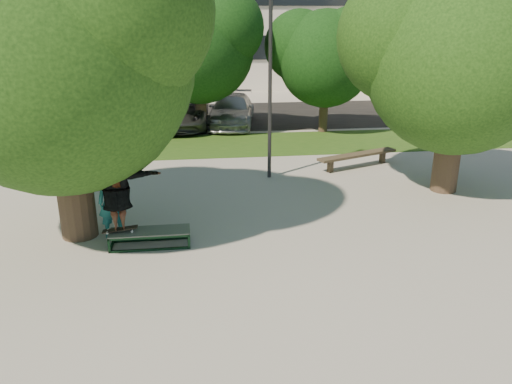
{
  "coord_description": "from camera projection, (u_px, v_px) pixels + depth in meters",
  "views": [
    {
      "loc": [
        -1.46,
        -10.38,
        4.92
      ],
      "look_at": [
        -0.02,
        0.6,
        1.05
      ],
      "focal_mm": 35.0,
      "sensor_mm": 36.0,
      "label": 1
    }
  ],
  "objects": [
    {
      "name": "bench",
      "position": [
        358.0,
        156.0,
        17.27
      ],
      "size": [
        3.11,
        1.59,
        0.49
      ],
      "rotation": [
        0.0,
        0.0,
        0.39
      ],
      "color": "#453A29",
      "rests_on": "ground"
    },
    {
      "name": "bg_tree_mid",
      "position": [
        197.0,
        40.0,
        21.37
      ],
      "size": [
        5.76,
        4.92,
        6.24
      ],
      "color": "#38281E",
      "rests_on": "ground"
    },
    {
      "name": "grind_box",
      "position": [
        150.0,
        238.0,
        11.35
      ],
      "size": [
        1.8,
        0.6,
        0.38
      ],
      "color": "black",
      "rests_on": "ground"
    },
    {
      "name": "car_silver_a",
      "position": [
        80.0,
        109.0,
        24.44
      ],
      "size": [
        2.21,
        4.33,
        1.41
      ],
      "primitive_type": "imported",
      "rotation": [
        0.0,
        0.0,
        -0.13
      ],
      "color": "#BABAC0",
      "rests_on": "asphalt_strip"
    },
    {
      "name": "car_silver_b",
      "position": [
        232.0,
        110.0,
        23.98
      ],
      "size": [
        2.84,
        5.28,
        1.45
      ],
      "primitive_type": "imported",
      "rotation": [
        0.0,
        0.0,
        -0.17
      ],
      "color": "#AAABAF",
      "rests_on": "asphalt_strip"
    },
    {
      "name": "grass_strip",
      "position": [
        252.0,
        144.0,
        20.53
      ],
      "size": [
        30.0,
        4.0,
        0.02
      ],
      "primitive_type": "cube",
      "color": "#204915",
      "rests_on": "ground"
    },
    {
      "name": "car_dark",
      "position": [
        122.0,
        104.0,
        26.14
      ],
      "size": [
        1.64,
        3.99,
        1.29
      ],
      "primitive_type": "imported",
      "rotation": [
        0.0,
        0.0,
        -0.07
      ],
      "color": "black",
      "rests_on": "asphalt_strip"
    },
    {
      "name": "side_building",
      "position": [
        483.0,
        33.0,
        33.01
      ],
      "size": [
        15.0,
        10.0,
        8.0
      ],
      "primitive_type": "cube",
      "color": "beige",
      "rests_on": "ground"
    },
    {
      "name": "tree_left",
      "position": [
        53.0,
        43.0,
        10.56
      ],
      "size": [
        6.96,
        5.95,
        7.12
      ],
      "color": "#38281E",
      "rests_on": "ground"
    },
    {
      "name": "lamppost",
      "position": [
        270.0,
        79.0,
        15.28
      ],
      "size": [
        0.25,
        0.15,
        6.11
      ],
      "color": "#2D2D30",
      "rests_on": "ground"
    },
    {
      "name": "bg_tree_left",
      "position": [
        59.0,
        50.0,
        19.84
      ],
      "size": [
        5.28,
        4.51,
        5.77
      ],
      "color": "#38281E",
      "rests_on": "ground"
    },
    {
      "name": "bg_tree_right",
      "position": [
        324.0,
        53.0,
        21.74
      ],
      "size": [
        5.04,
        4.31,
        5.43
      ],
      "color": "#38281E",
      "rests_on": "ground"
    },
    {
      "name": "asphalt_strip",
      "position": [
        219.0,
        116.0,
        26.5
      ],
      "size": [
        40.0,
        8.0,
        0.01
      ],
      "primitive_type": "cube",
      "color": "black",
      "rests_on": "ground"
    },
    {
      "name": "car_grey",
      "position": [
        179.0,
        110.0,
        23.65
      ],
      "size": [
        2.95,
        5.83,
        1.58
      ],
      "primitive_type": "imported",
      "rotation": [
        0.0,
        0.0,
        -0.06
      ],
      "color": "#525256",
      "rests_on": "asphalt_strip"
    },
    {
      "name": "ground",
      "position": [
        260.0,
        243.0,
        11.52
      ],
      "size": [
        120.0,
        120.0,
        0.0
      ],
      "primitive_type": "plane",
      "color": "gray",
      "rests_on": "ground"
    },
    {
      "name": "tree_right",
      "position": [
        457.0,
        50.0,
        13.79
      ],
      "size": [
        6.24,
        5.33,
        6.51
      ],
      "color": "#38281E",
      "rests_on": "ground"
    },
    {
      "name": "bystander",
      "position": [
        112.0,
        201.0,
        11.62
      ],
      "size": [
        0.75,
        0.59,
        1.79
      ],
      "primitive_type": "imported",
      "rotation": [
        0.0,
        0.0,
        0.29
      ],
      "color": "#1A6465",
      "rests_on": "ground"
    },
    {
      "name": "skater_rig",
      "position": [
        117.0,
        195.0,
        10.92
      ],
      "size": [
        2.03,
        0.86,
        1.68
      ],
      "rotation": [
        0.0,
        0.0,
        3.31
      ],
      "color": "white",
      "rests_on": "grind_box"
    }
  ]
}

